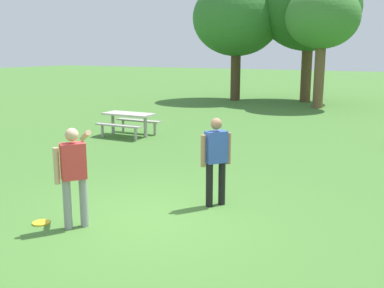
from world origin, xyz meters
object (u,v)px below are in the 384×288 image
at_px(tree_far_right, 322,18).
at_px(picnic_table_near, 129,119).
at_px(person_thrower, 74,170).
at_px(frisbee, 41,223).
at_px(tree_broad_center, 310,8).
at_px(tree_tall_left, 237,19).
at_px(person_catcher, 216,156).

bearing_deg(tree_far_right, picnic_table_near, -109.55).
bearing_deg(person_thrower, picnic_table_near, 120.40).
bearing_deg(frisbee, tree_broad_center, 92.64).
bearing_deg(picnic_table_near, frisbee, -64.20).
distance_m(person_thrower, tree_tall_left, 19.92).
bearing_deg(tree_tall_left, person_thrower, -74.25).
bearing_deg(tree_tall_left, tree_far_right, -14.84).
relative_size(tree_tall_left, tree_far_right, 1.13).
bearing_deg(picnic_table_near, tree_tall_left, 96.10).
xyz_separation_m(tree_tall_left, tree_broad_center, (3.76, 1.19, 0.51)).
relative_size(person_thrower, tree_broad_center, 0.22).
height_order(frisbee, tree_tall_left, tree_tall_left).
bearing_deg(person_thrower, person_catcher, 53.11).
height_order(person_thrower, frisbee, person_thrower).
distance_m(tree_tall_left, tree_far_right, 5.23).
height_order(person_thrower, tree_tall_left, tree_tall_left).
height_order(person_thrower, tree_broad_center, tree_broad_center).
height_order(person_thrower, person_catcher, same).
relative_size(picnic_table_near, tree_tall_left, 0.26).
distance_m(frisbee, tree_far_right, 18.21).
bearing_deg(tree_tall_left, tree_broad_center, 17.52).
bearing_deg(tree_broad_center, person_thrower, -85.55).
bearing_deg(picnic_table_near, person_thrower, -59.60).
height_order(person_thrower, tree_far_right, tree_far_right).
bearing_deg(tree_tall_left, picnic_table_near, -83.90).
bearing_deg(tree_broad_center, person_catcher, -80.27).
distance_m(tree_broad_center, tree_far_right, 2.93).
xyz_separation_m(person_thrower, tree_tall_left, (-5.32, 18.85, 3.60)).
bearing_deg(person_thrower, frisbee, -165.03).
distance_m(person_thrower, tree_far_right, 17.84).
bearing_deg(person_catcher, tree_tall_left, 112.14).
relative_size(frisbee, tree_far_right, 0.05).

